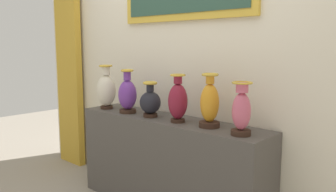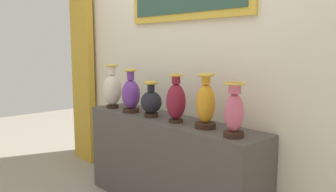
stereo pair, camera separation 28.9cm
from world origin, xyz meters
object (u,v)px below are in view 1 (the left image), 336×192
at_px(vase_amber, 210,104).
at_px(vase_rose, 241,111).
at_px(vase_burgundy, 178,101).
at_px(vase_ivory, 106,90).
at_px(vase_violet, 127,95).
at_px(vase_onyx, 150,102).

height_order(vase_amber, vase_rose, vase_amber).
height_order(vase_burgundy, vase_amber, vase_amber).
distance_m(vase_ivory, vase_violet, 0.31).
bearing_deg(vase_burgundy, vase_rose, -1.61).
distance_m(vase_onyx, vase_rose, 0.89).
relative_size(vase_violet, vase_burgundy, 1.03).
bearing_deg(vase_ivory, vase_burgundy, 1.00).
relative_size(vase_onyx, vase_amber, 0.75).
distance_m(vase_burgundy, vase_amber, 0.29).
bearing_deg(vase_rose, vase_ivory, 179.97).
distance_m(vase_violet, vase_rose, 1.18).
xyz_separation_m(vase_ivory, vase_amber, (1.19, 0.05, -0.01)).
bearing_deg(vase_rose, vase_violet, 179.87).
bearing_deg(vase_ivory, vase_amber, 2.31).
height_order(vase_violet, vase_rose, vase_violet).
xyz_separation_m(vase_onyx, vase_amber, (0.59, 0.04, 0.05)).
bearing_deg(vase_rose, vase_onyx, 179.18).
distance_m(vase_ivory, vase_rose, 1.49).
height_order(vase_violet, vase_burgundy, vase_violet).
xyz_separation_m(vase_onyx, vase_rose, (0.89, -0.01, 0.04)).
relative_size(vase_ivory, vase_onyx, 1.39).
bearing_deg(vase_burgundy, vase_violet, -178.66).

